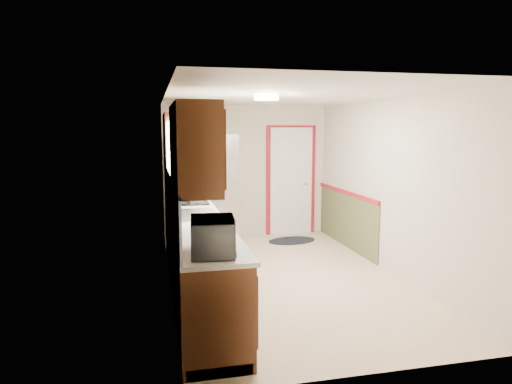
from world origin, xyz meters
TOP-DOWN VIEW (x-y plane):
  - room_shell at (0.00, 0.00)m, footprint 3.20×5.20m
  - kitchen_run at (-1.24, -0.29)m, footprint 0.63×4.00m
  - back_wall_trim at (0.99, 2.21)m, footprint 1.12×2.30m
  - ceiling_fixture at (-0.30, -0.20)m, footprint 0.30×0.30m
  - microwave at (-1.20, -1.95)m, footprint 0.35×0.56m
  - refrigerator at (-0.74, 1.75)m, footprint 0.82×0.81m
  - rug at (0.70, 1.89)m, footprint 0.96×0.71m
  - cooktop at (-1.19, 0.79)m, footprint 0.52×0.63m

SIDE VIEW (x-z plane):
  - rug at x=0.70m, z-range 0.00..0.01m
  - kitchen_run at x=-1.24m, z-range -0.29..1.91m
  - back_wall_trim at x=0.99m, z-range -0.15..1.93m
  - refrigerator at x=-0.74m, z-range 0.00..1.89m
  - cooktop at x=-1.19m, z-range 0.94..0.96m
  - microwave at x=-1.20m, z-range 0.94..1.31m
  - room_shell at x=0.00m, z-range -0.06..2.46m
  - ceiling_fixture at x=-0.30m, z-range 2.33..2.39m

